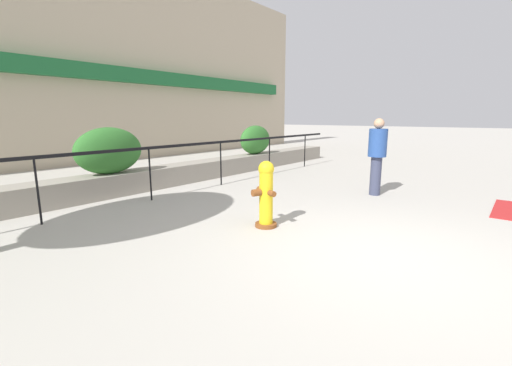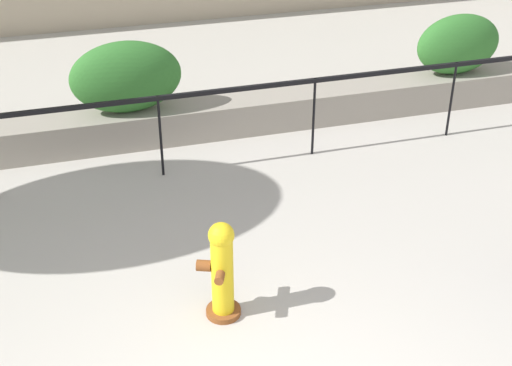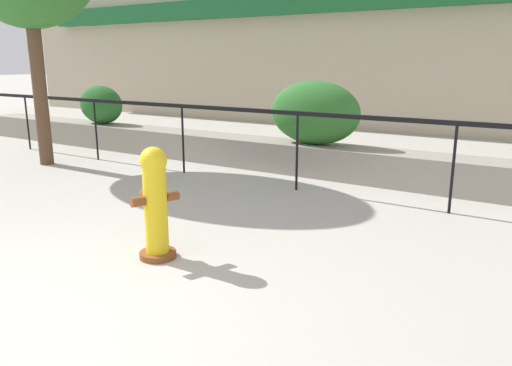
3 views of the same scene
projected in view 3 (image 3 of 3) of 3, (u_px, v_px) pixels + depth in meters
name	position (u px, v px, depth m)	size (l,w,h in m)	color
planter_wall_low	(328.00, 161.00, 8.16)	(18.00, 0.70, 0.50)	gray
fence_railing_segment	(298.00, 121.00, 7.07)	(15.00, 0.05, 1.15)	black
hedge_bush_0	(101.00, 105.00, 10.81)	(1.18, 0.57, 0.82)	#235B23
hedge_bush_1	(314.00, 113.00, 8.11)	(1.57, 0.67, 1.04)	#2D6B28
fire_hydrant	(155.00, 202.00, 4.68)	(0.48, 0.47, 1.08)	brown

